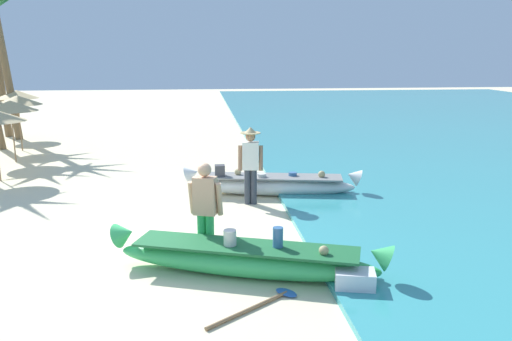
# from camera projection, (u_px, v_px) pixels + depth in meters

# --- Properties ---
(ground_plane) EXTENTS (80.00, 80.00, 0.00)m
(ground_plane) POSITION_uv_depth(u_px,v_px,m) (154.00, 248.00, 9.20)
(ground_plane) COLOR beige
(boat_green_foreground) EXTENTS (4.27, 1.97, 0.79)m
(boat_green_foreground) POSITION_uv_depth(u_px,v_px,m) (246.00, 259.00, 8.01)
(boat_green_foreground) COLOR #38B760
(boat_green_foreground) RESTS_ON ground
(boat_white_midground) EXTENTS (4.24, 1.39, 0.74)m
(boat_white_midground) POSITION_uv_depth(u_px,v_px,m) (271.00, 184.00, 12.52)
(boat_white_midground) COLOR white
(boat_white_midground) RESTS_ON ground
(person_vendor_hatted) EXTENTS (0.57, 0.44, 1.75)m
(person_vendor_hatted) POSITION_uv_depth(u_px,v_px,m) (251.00, 160.00, 11.63)
(person_vendor_hatted) COLOR #333842
(person_vendor_hatted) RESTS_ON ground
(person_tourist_customer) EXTENTS (0.59, 0.37, 1.63)m
(person_tourist_customer) POSITION_uv_depth(u_px,v_px,m) (205.00, 206.00, 8.46)
(person_tourist_customer) COLOR green
(person_tourist_customer) RESTS_ON ground
(parasol_row_1) EXTENTS (1.60, 1.60, 1.91)m
(parasol_row_1) POSITION_uv_depth(u_px,v_px,m) (10.00, 106.00, 15.94)
(parasol_row_1) COLOR #8E6B47
(parasol_row_1) RESTS_ON ground
(parasol_row_2) EXTENTS (1.60, 1.60, 1.91)m
(parasol_row_2) POSITION_uv_depth(u_px,v_px,m) (18.00, 100.00, 17.85)
(parasol_row_2) COLOR #8E6B47
(parasol_row_2) RESTS_ON ground
(parasol_row_3) EXTENTS (1.60, 1.60, 1.91)m
(parasol_row_3) POSITION_uv_depth(u_px,v_px,m) (17.00, 94.00, 20.27)
(parasol_row_3) COLOR #8E6B47
(parasol_row_3) RESTS_ON ground
(cooler_box) EXTENTS (0.63, 0.49, 0.34)m
(cooler_box) POSITION_uv_depth(u_px,v_px,m) (355.00, 282.00, 7.41)
(cooler_box) COLOR silver
(cooler_box) RESTS_ON ground
(paddle) EXTENTS (1.36, 1.11, 0.05)m
(paddle) POSITION_uv_depth(u_px,v_px,m) (263.00, 303.00, 7.11)
(paddle) COLOR #8E6B47
(paddle) RESTS_ON ground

